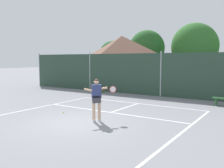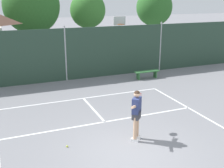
% 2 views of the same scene
% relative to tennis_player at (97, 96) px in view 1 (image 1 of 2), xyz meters
% --- Properties ---
extents(ground_plane, '(120.00, 120.00, 0.00)m').
position_rel_tennis_player_xyz_m(ground_plane, '(-0.50, -0.66, -1.11)').
color(ground_plane, gray).
extents(court_markings, '(8.30, 11.10, 0.01)m').
position_rel_tennis_player_xyz_m(court_markings, '(-0.50, -0.01, -1.11)').
color(court_markings, white).
rests_on(court_markings, ground).
extents(chainlink_fence, '(26.09, 0.09, 3.28)m').
position_rel_tennis_player_xyz_m(chainlink_fence, '(-0.50, 8.34, 0.46)').
color(chainlink_fence, '#284233').
rests_on(chainlink_fence, ground).
extents(clubhouse_building, '(6.13, 5.38, 5.03)m').
position_rel_tennis_player_xyz_m(clubhouse_building, '(-6.67, 13.09, 1.50)').
color(clubhouse_building, beige).
rests_on(clubhouse_building, ground).
extents(treeline_backdrop, '(26.75, 4.48, 6.55)m').
position_rel_tennis_player_xyz_m(treeline_backdrop, '(-0.98, 18.78, 2.72)').
color(treeline_backdrop, brown).
rests_on(treeline_backdrop, ground).
extents(tennis_player, '(0.96, 1.15, 1.85)m').
position_rel_tennis_player_xyz_m(tennis_player, '(0.00, 0.00, 0.00)').
color(tennis_player, silver).
rests_on(tennis_player, ground).
extents(tennis_ball, '(0.07, 0.07, 0.07)m').
position_rel_tennis_player_xyz_m(tennis_ball, '(-2.41, 0.40, -1.08)').
color(tennis_ball, '#CCE033').
rests_on(tennis_ball, ground).
extents(backpack_olive, '(0.32, 0.31, 0.46)m').
position_rel_tennis_player_xyz_m(backpack_olive, '(-5.13, 7.62, -0.92)').
color(backpack_olive, '#566038').
rests_on(backpack_olive, ground).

